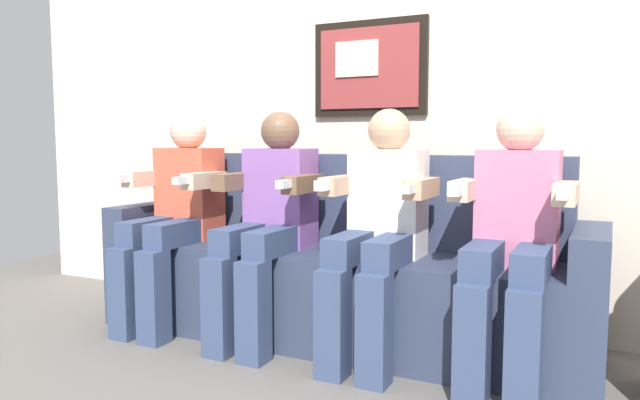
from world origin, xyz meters
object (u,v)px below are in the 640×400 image
object	(u,v)px
couch	(336,276)
person_left_center	(268,217)
person_leftmost	(175,211)
person_rightmost	(512,233)
person_right_center	(379,224)

from	to	relation	value
couch	person_left_center	world-z (taller)	person_left_center
person_leftmost	person_rightmost	size ratio (longest dim) A/B	1.00
person_leftmost	person_left_center	xyz separation A→B (m)	(0.56, 0.00, -0.00)
person_leftmost	person_left_center	distance (m)	0.56
person_leftmost	person_right_center	bearing A→B (deg)	0.00
couch	person_right_center	distance (m)	0.44
couch	person_leftmost	size ratio (longest dim) A/B	2.16
couch	person_left_center	xyz separation A→B (m)	(-0.28, -0.17, 0.29)
person_left_center	person_rightmost	world-z (taller)	same
couch	person_leftmost	distance (m)	0.91
person_right_center	person_rightmost	distance (m)	0.56
couch	person_rightmost	bearing A→B (deg)	-11.33
person_leftmost	person_left_center	bearing A→B (deg)	0.05
person_leftmost	person_right_center	world-z (taller)	same
person_rightmost	person_leftmost	bearing A→B (deg)	180.00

